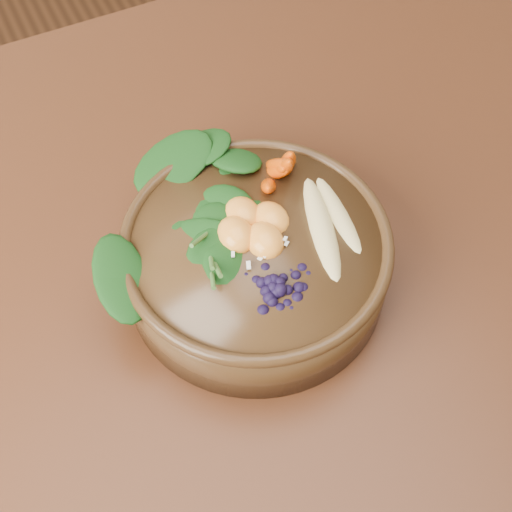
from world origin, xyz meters
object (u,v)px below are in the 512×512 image
dining_table (337,237)px  stoneware_bowl (256,261)px  carrot_cluster (283,152)px  mandarin_cluster (253,218)px  banana_halves (331,213)px  kale_heap (200,194)px  blueberry_pile (275,276)px

dining_table → stoneware_bowl: size_ratio=5.67×
carrot_cluster → mandarin_cluster: 0.08m
carrot_cluster → banana_halves: size_ratio=0.50×
dining_table → mandarin_cluster: mandarin_cluster is taller
stoneware_bowl → kale_heap: 0.09m
dining_table → carrot_cluster: (-0.09, -0.00, 0.21)m
banana_halves → carrot_cluster: bearing=113.1°
kale_heap → mandarin_cluster: kale_heap is taller
kale_heap → carrot_cluster: 0.10m
kale_heap → banana_halves: size_ratio=1.19×
stoneware_bowl → banana_halves: banana_halves is taller
kale_heap → banana_halves: kale_heap is taller
stoneware_bowl → mandarin_cluster: size_ratio=3.15×
stoneware_bowl → dining_table: bearing=23.7°
kale_heap → banana_halves: (0.11, -0.08, -0.01)m
blueberry_pile → dining_table: bearing=38.0°
mandarin_cluster → dining_table: bearing=18.8°
stoneware_bowl → blueberry_pile: size_ratio=2.16×
dining_table → kale_heap: (-0.18, -0.00, 0.19)m
kale_heap → stoneware_bowl: bearing=-63.7°
dining_table → mandarin_cluster: size_ratio=17.86×
stoneware_bowl → blueberry_pile: (-0.01, -0.06, 0.06)m
dining_table → blueberry_pile: bearing=-142.0°
blueberry_pile → mandarin_cluster: bearing=80.2°
banana_halves → blueberry_pile: size_ratio=1.19×
banana_halves → blueberry_pile: blueberry_pile is taller
dining_table → banana_halves: size_ratio=10.30×
kale_heap → blueberry_pile: kale_heap is taller
banana_halves → blueberry_pile: 0.10m
stoneware_bowl → carrot_cluster: carrot_cluster is taller
carrot_cluster → stoneware_bowl: bearing=-123.7°
carrot_cluster → blueberry_pile: 0.14m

